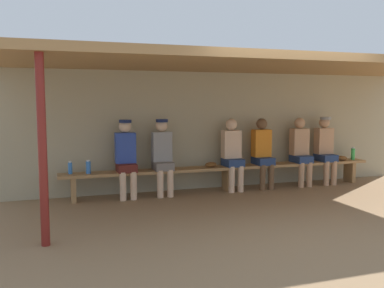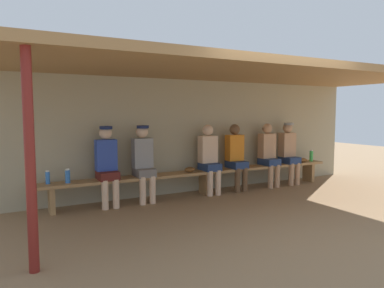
{
  "view_description": "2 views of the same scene",
  "coord_description": "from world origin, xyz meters",
  "px_view_note": "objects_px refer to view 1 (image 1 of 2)",
  "views": [
    {
      "loc": [
        -3.03,
        -5.53,
        1.66
      ],
      "look_at": [
        -0.76,
        1.3,
        0.92
      ],
      "focal_mm": 39.17,
      "sensor_mm": 36.0,
      "label": 1
    },
    {
      "loc": [
        -3.37,
        -4.27,
        1.58
      ],
      "look_at": [
        -0.47,
        1.16,
        1.02
      ],
      "focal_mm": 33.26,
      "sensor_mm": 36.0,
      "label": 2
    }
  ],
  "objects_px": {
    "bench": "(227,170)",
    "water_bottle_blue": "(88,167)",
    "player_in_blue": "(162,153)",
    "water_bottle_green": "(353,154)",
    "player_shirtless_tan": "(325,147)",
    "player_leftmost": "(301,149)",
    "player_near_post": "(232,151)",
    "player_in_red": "(263,150)",
    "support_post": "(42,151)",
    "player_in_white": "(126,155)",
    "baseball_glove_worn": "(211,165)",
    "baseball_glove_tan": "(341,158)",
    "water_bottle_clear": "(70,168)"
  },
  "relations": [
    {
      "from": "player_in_red",
      "to": "player_in_blue",
      "type": "bearing_deg",
      "value": 179.99
    },
    {
      "from": "support_post",
      "to": "water_bottle_blue",
      "type": "xyz_separation_m",
      "value": [
        0.65,
        2.09,
        -0.53
      ]
    },
    {
      "from": "player_in_red",
      "to": "player_in_white",
      "type": "distance_m",
      "value": 2.61
    },
    {
      "from": "water_bottle_blue",
      "to": "baseball_glove_tan",
      "type": "bearing_deg",
      "value": -0.2
    },
    {
      "from": "player_near_post",
      "to": "water_bottle_green",
      "type": "relative_size",
      "value": 5.17
    },
    {
      "from": "player_leftmost",
      "to": "water_bottle_green",
      "type": "bearing_deg",
      "value": -1.4
    },
    {
      "from": "water_bottle_blue",
      "to": "baseball_glove_worn",
      "type": "bearing_deg",
      "value": -0.12
    },
    {
      "from": "player_in_red",
      "to": "water_bottle_blue",
      "type": "xyz_separation_m",
      "value": [
        -3.24,
        -0.01,
        -0.16
      ]
    },
    {
      "from": "player_shirtless_tan",
      "to": "player_near_post",
      "type": "height_order",
      "value": "player_shirtless_tan"
    },
    {
      "from": "player_shirtless_tan",
      "to": "player_in_white",
      "type": "distance_m",
      "value": 4.01
    },
    {
      "from": "bench",
      "to": "baseball_glove_worn",
      "type": "distance_m",
      "value": 0.34
    },
    {
      "from": "support_post",
      "to": "player_shirtless_tan",
      "type": "bearing_deg",
      "value": 21.66
    },
    {
      "from": "support_post",
      "to": "bench",
      "type": "bearing_deg",
      "value": 33.65
    },
    {
      "from": "bench",
      "to": "player_shirtless_tan",
      "type": "distance_m",
      "value": 2.17
    },
    {
      "from": "player_in_white",
      "to": "baseball_glove_tan",
      "type": "height_order",
      "value": "player_in_white"
    },
    {
      "from": "bench",
      "to": "baseball_glove_worn",
      "type": "height_order",
      "value": "baseball_glove_worn"
    },
    {
      "from": "bench",
      "to": "player_in_white",
      "type": "distance_m",
      "value": 1.9
    },
    {
      "from": "player_in_blue",
      "to": "water_bottle_green",
      "type": "xyz_separation_m",
      "value": [
        4.02,
        -0.03,
        -0.16
      ]
    },
    {
      "from": "player_shirtless_tan",
      "to": "baseball_glove_tan",
      "type": "xyz_separation_m",
      "value": [
        0.37,
        -0.03,
        -0.24
      ]
    },
    {
      "from": "player_in_blue",
      "to": "player_in_red",
      "type": "distance_m",
      "value": 1.96
    },
    {
      "from": "player_in_blue",
      "to": "water_bottle_blue",
      "type": "xyz_separation_m",
      "value": [
        -1.27,
        -0.01,
        -0.18
      ]
    },
    {
      "from": "baseball_glove_worn",
      "to": "player_shirtless_tan",
      "type": "bearing_deg",
      "value": -23.11
    },
    {
      "from": "bench",
      "to": "water_bottle_blue",
      "type": "relative_size",
      "value": 26.48
    },
    {
      "from": "baseball_glove_worn",
      "to": "water_bottle_blue",
      "type": "bearing_deg",
      "value": 156.44
    },
    {
      "from": "player_leftmost",
      "to": "baseball_glove_tan",
      "type": "distance_m",
      "value": 0.97
    },
    {
      "from": "water_bottle_blue",
      "to": "player_in_white",
      "type": "bearing_deg",
      "value": 0.89
    },
    {
      "from": "bench",
      "to": "water_bottle_green",
      "type": "relative_size",
      "value": 23.22
    },
    {
      "from": "player_in_red",
      "to": "baseball_glove_worn",
      "type": "bearing_deg",
      "value": -179.25
    },
    {
      "from": "support_post",
      "to": "water_bottle_green",
      "type": "xyz_separation_m",
      "value": [
        5.95,
        2.07,
        -0.52
      ]
    },
    {
      "from": "support_post",
      "to": "baseball_glove_worn",
      "type": "height_order",
      "value": "support_post"
    },
    {
      "from": "player_in_blue",
      "to": "support_post",
      "type": "bearing_deg",
      "value": -132.52
    },
    {
      "from": "player_in_white",
      "to": "player_in_red",
      "type": "bearing_deg",
      "value": -0.01
    },
    {
      "from": "player_leftmost",
      "to": "water_bottle_blue",
      "type": "relative_size",
      "value": 5.89
    },
    {
      "from": "player_shirtless_tan",
      "to": "player_in_white",
      "type": "height_order",
      "value": "same"
    },
    {
      "from": "baseball_glove_tan",
      "to": "water_bottle_clear",
      "type": "bearing_deg",
      "value": 23.84
    },
    {
      "from": "player_in_white",
      "to": "support_post",
      "type": "bearing_deg",
      "value": -121.46
    },
    {
      "from": "player_leftmost",
      "to": "player_in_white",
      "type": "height_order",
      "value": "player_in_white"
    },
    {
      "from": "water_bottle_green",
      "to": "player_leftmost",
      "type": "bearing_deg",
      "value": 178.6
    },
    {
      "from": "player_in_white",
      "to": "baseball_glove_worn",
      "type": "bearing_deg",
      "value": -0.53
    },
    {
      "from": "bench",
      "to": "player_in_red",
      "type": "xyz_separation_m",
      "value": [
        0.74,
        0.0,
        0.34
      ]
    },
    {
      "from": "support_post",
      "to": "water_bottle_clear",
      "type": "height_order",
      "value": "support_post"
    },
    {
      "from": "bench",
      "to": "player_near_post",
      "type": "bearing_deg",
      "value": 1.6
    },
    {
      "from": "support_post",
      "to": "bench",
      "type": "height_order",
      "value": "support_post"
    },
    {
      "from": "player_shirtless_tan",
      "to": "baseball_glove_worn",
      "type": "height_order",
      "value": "player_shirtless_tan"
    },
    {
      "from": "player_in_blue",
      "to": "baseball_glove_worn",
      "type": "height_order",
      "value": "player_in_blue"
    },
    {
      "from": "baseball_glove_tan",
      "to": "player_leftmost",
      "type": "bearing_deg",
      "value": 22.97
    },
    {
      "from": "player_in_white",
      "to": "baseball_glove_worn",
      "type": "distance_m",
      "value": 1.57
    },
    {
      "from": "player_in_red",
      "to": "water_bottle_clear",
      "type": "xyz_separation_m",
      "value": [
        -3.53,
        0.04,
        -0.17
      ]
    },
    {
      "from": "player_in_white",
      "to": "baseball_glove_tan",
      "type": "xyz_separation_m",
      "value": [
        4.38,
        -0.03,
        -0.24
      ]
    },
    {
      "from": "player_in_blue",
      "to": "player_shirtless_tan",
      "type": "bearing_deg",
      "value": 0.0
    }
  ]
}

